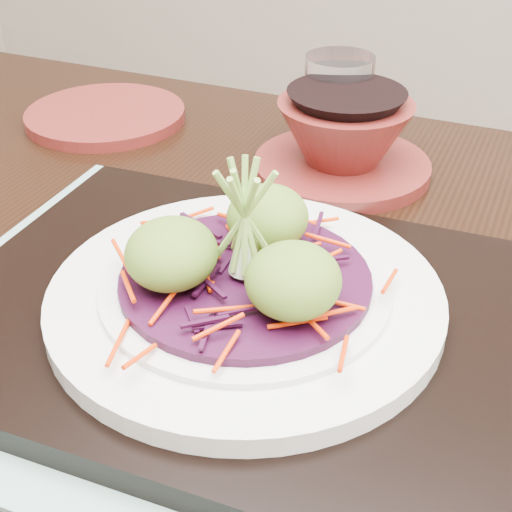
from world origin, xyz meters
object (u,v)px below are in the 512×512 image
(dining_table, at_px, (288,423))
(serving_tray, at_px, (246,317))
(water_glass, at_px, (337,105))
(white_plate, at_px, (246,295))
(terracotta_bowl_set, at_px, (343,142))
(terracotta_side_plate, at_px, (106,115))

(dining_table, xyz_separation_m, serving_tray, (-0.03, -0.02, 0.12))
(dining_table, bearing_deg, water_glass, 102.54)
(serving_tray, distance_m, white_plate, 0.02)
(dining_table, xyz_separation_m, terracotta_bowl_set, (-0.03, 0.25, 0.14))
(dining_table, relative_size, terracotta_side_plate, 7.08)
(white_plate, relative_size, terracotta_side_plate, 1.47)
(dining_table, relative_size, white_plate, 4.80)
(terracotta_bowl_set, bearing_deg, white_plate, -88.99)
(terracotta_side_plate, bearing_deg, water_glass, 4.15)
(dining_table, xyz_separation_m, terracotta_side_plate, (-0.32, 0.28, 0.11))
(dining_table, xyz_separation_m, water_glass, (-0.05, 0.30, 0.16))
(dining_table, bearing_deg, serving_tray, -135.66)
(dining_table, distance_m, water_glass, 0.34)
(white_plate, distance_m, water_glass, 0.32)
(serving_tray, xyz_separation_m, terracotta_bowl_set, (-0.00, 0.27, 0.02))
(serving_tray, bearing_deg, white_plate, -165.93)
(water_glass, bearing_deg, serving_tray, -85.29)
(terracotta_side_plate, height_order, terracotta_bowl_set, terracotta_bowl_set)
(terracotta_side_plate, relative_size, water_glass, 1.82)
(serving_tray, bearing_deg, water_glass, 94.75)
(dining_table, xyz_separation_m, white_plate, (-0.03, -0.02, 0.14))
(serving_tray, xyz_separation_m, terracotta_side_plate, (-0.30, 0.30, -0.01))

